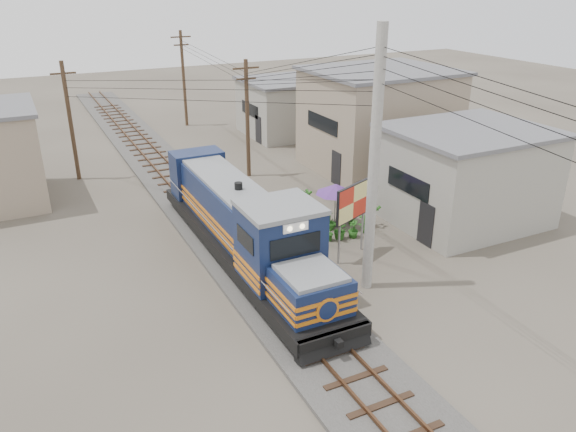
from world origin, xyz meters
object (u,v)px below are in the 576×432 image
billboard (353,204)px  vendor (343,208)px  market_umbrella (336,189)px  locomotive (245,227)px

billboard → vendor: 4.08m
vendor → market_umbrella: bearing=-14.9°
locomotive → billboard: bearing=-20.2°
billboard → market_umbrella: bearing=47.6°
locomotive → vendor: (5.95, 1.74, -0.86)m
locomotive → market_umbrella: (5.39, 1.61, 0.25)m
locomotive → market_umbrella: 5.63m
locomotive → vendor: size_ratio=9.57×
billboard → market_umbrella: 3.43m
billboard → market_umbrella: size_ratio=1.38×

